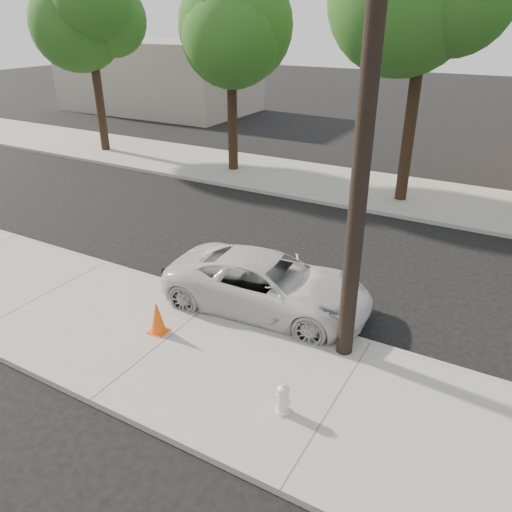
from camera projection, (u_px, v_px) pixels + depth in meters
name	position (u px, v px, depth m)	size (l,w,h in m)	color
ground	(259.00, 269.00, 14.50)	(120.00, 120.00, 0.00)	black
near_sidewalk	(165.00, 343.00, 11.10)	(90.00, 4.40, 0.15)	gray
far_sidewalk	(357.00, 188.00, 21.12)	(90.00, 5.00, 0.15)	gray
curb_near	(220.00, 299.00, 12.82)	(90.00, 0.12, 0.16)	#9E9B93
building_far	(159.00, 76.00, 37.98)	(14.00, 8.00, 5.00)	gray
utility_pole	(364.00, 139.00, 8.74)	(1.40, 0.34, 9.00)	black
tree_a	(89.00, 19.00, 23.95)	(4.65, 4.50, 9.00)	black
tree_b	(233.00, 29.00, 20.73)	(4.34, 4.20, 8.45)	black
tree_c	(431.00, 7.00, 16.49)	(4.96, 4.80, 9.55)	black
police_cruiser	(268.00, 284.00, 12.23)	(2.35, 5.10, 1.42)	silver
fire_hydrant	(283.00, 399.00, 8.95)	(0.31, 0.28, 0.58)	silver
traffic_cone	(157.00, 317.00, 11.21)	(0.42, 0.42, 0.78)	#F2550C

